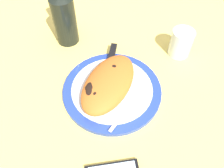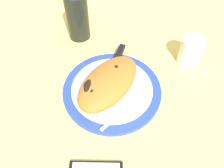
{
  "view_description": "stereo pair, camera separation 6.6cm",
  "coord_description": "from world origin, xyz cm",
  "px_view_note": "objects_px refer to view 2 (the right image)",
  "views": [
    {
      "loc": [
        -30.95,
        -25.61,
        56.02
      ],
      "look_at": [
        0.0,
        0.0,
        3.78
      ],
      "focal_mm": 36.24,
      "sensor_mm": 36.0,
      "label": 1
    },
    {
      "loc": [
        -26.36,
        -30.32,
        56.02
      ],
      "look_at": [
        0.0,
        0.0,
        3.78
      ],
      "focal_mm": 36.24,
      "sensor_mm": 36.0,
      "label": 2
    }
  ],
  "objects_px": {
    "calzone": "(108,82)",
    "fork": "(127,107)",
    "knife": "(116,60)",
    "plate": "(112,90)",
    "wine_bottle": "(77,12)",
    "water_glass": "(190,52)"
  },
  "relations": [
    {
      "from": "calzone",
      "to": "knife",
      "type": "bearing_deg",
      "value": 36.26
    },
    {
      "from": "plate",
      "to": "knife",
      "type": "xyz_separation_m",
      "value": [
        0.08,
        0.07,
        0.01
      ]
    },
    {
      "from": "plate",
      "to": "knife",
      "type": "height_order",
      "value": "knife"
    },
    {
      "from": "plate",
      "to": "wine_bottle",
      "type": "xyz_separation_m",
      "value": [
        0.08,
        0.27,
        0.09
      ]
    },
    {
      "from": "fork",
      "to": "water_glass",
      "type": "height_order",
      "value": "water_glass"
    },
    {
      "from": "fork",
      "to": "plate",
      "type": "bearing_deg",
      "value": 81.76
    },
    {
      "from": "wine_bottle",
      "to": "knife",
      "type": "bearing_deg",
      "value": -88.47
    },
    {
      "from": "calzone",
      "to": "wine_bottle",
      "type": "xyz_separation_m",
      "value": [
        0.09,
        0.27,
        0.06
      ]
    },
    {
      "from": "calzone",
      "to": "water_glass",
      "type": "height_order",
      "value": "water_glass"
    },
    {
      "from": "water_glass",
      "to": "wine_bottle",
      "type": "relative_size",
      "value": 0.35
    },
    {
      "from": "fork",
      "to": "wine_bottle",
      "type": "distance_m",
      "value": 0.37
    },
    {
      "from": "calzone",
      "to": "fork",
      "type": "distance_m",
      "value": 0.09
    },
    {
      "from": "calzone",
      "to": "knife",
      "type": "distance_m",
      "value": 0.12
    },
    {
      "from": "calzone",
      "to": "fork",
      "type": "height_order",
      "value": "calzone"
    },
    {
      "from": "knife",
      "to": "wine_bottle",
      "type": "height_order",
      "value": "wine_bottle"
    },
    {
      "from": "plate",
      "to": "calzone",
      "type": "bearing_deg",
      "value": 141.95
    },
    {
      "from": "plate",
      "to": "knife",
      "type": "distance_m",
      "value": 0.11
    },
    {
      "from": "calzone",
      "to": "water_glass",
      "type": "bearing_deg",
      "value": -15.29
    },
    {
      "from": "water_glass",
      "to": "wine_bottle",
      "type": "xyz_separation_m",
      "value": [
        -0.2,
        0.34,
        0.06
      ]
    },
    {
      "from": "knife",
      "to": "plate",
      "type": "bearing_deg",
      "value": -138.38
    },
    {
      "from": "knife",
      "to": "water_glass",
      "type": "bearing_deg",
      "value": -37.32
    },
    {
      "from": "plate",
      "to": "calzone",
      "type": "xyz_separation_m",
      "value": [
        -0.01,
        0.01,
        0.04
      ]
    }
  ]
}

